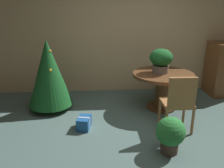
% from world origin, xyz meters
% --- Properties ---
extents(ground_plane, '(6.60, 6.60, 0.00)m').
position_xyz_m(ground_plane, '(0.00, 0.00, 0.00)').
color(ground_plane, '#4C6660').
extents(back_wall_panel, '(6.00, 0.10, 2.60)m').
position_xyz_m(back_wall_panel, '(0.00, 2.20, 1.30)').
color(back_wall_panel, tan).
rests_on(back_wall_panel, ground_plane).
extents(round_dining_table, '(1.14, 1.14, 0.71)m').
position_xyz_m(round_dining_table, '(0.48, 1.09, 0.51)').
color(round_dining_table, brown).
rests_on(round_dining_table, ground_plane).
extents(flower_vase, '(0.43, 0.43, 0.45)m').
position_xyz_m(flower_vase, '(0.43, 1.13, 0.96)').
color(flower_vase, '#665B51').
rests_on(flower_vase, round_dining_table).
extents(wooden_chair_near, '(0.46, 0.42, 0.93)m').
position_xyz_m(wooden_chair_near, '(0.48, 0.19, 0.52)').
color(wooden_chair_near, '#9E6B3D').
rests_on(wooden_chair_near, ground_plane).
extents(holiday_tree, '(0.82, 0.82, 1.34)m').
position_xyz_m(holiday_tree, '(-1.64, 1.20, 0.72)').
color(holiday_tree, brown).
rests_on(holiday_tree, ground_plane).
extents(gift_box_blue, '(0.25, 0.31, 0.20)m').
position_xyz_m(gift_box_blue, '(-0.98, 0.39, 0.10)').
color(gift_box_blue, '#1E569E').
rests_on(gift_box_blue, ground_plane).
extents(wooden_cabinet, '(0.53, 0.62, 1.15)m').
position_xyz_m(wooden_cabinet, '(1.97, 1.77, 0.58)').
color(wooden_cabinet, brown).
rests_on(wooden_cabinet, ground_plane).
extents(potted_plant, '(0.40, 0.40, 0.51)m').
position_xyz_m(potted_plant, '(0.20, -0.35, 0.29)').
color(potted_plant, '#4C382D').
rests_on(potted_plant, ground_plane).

